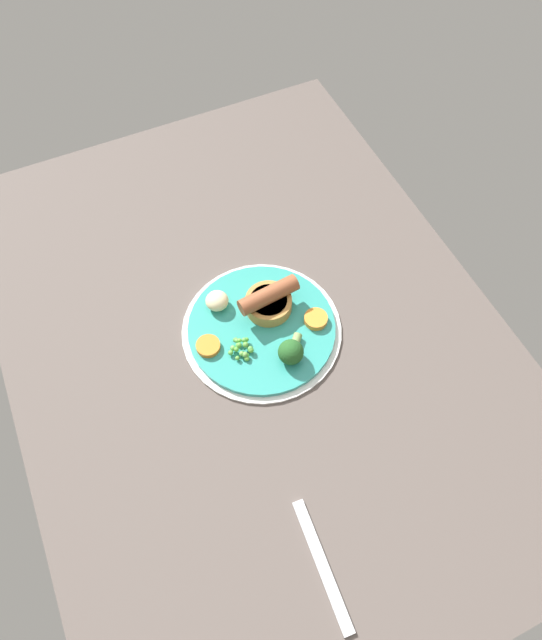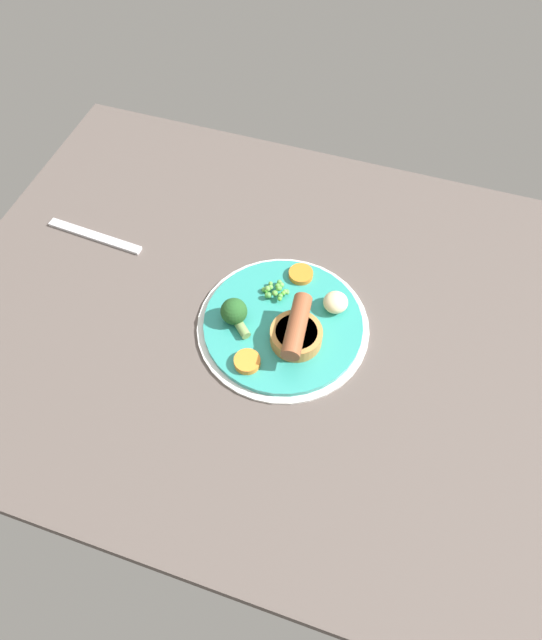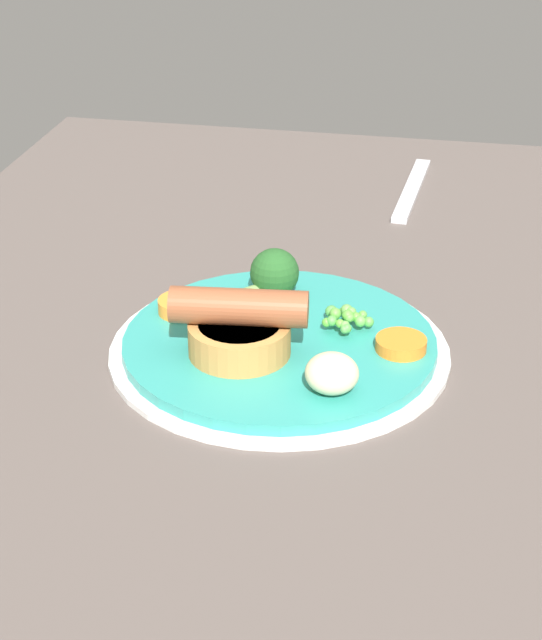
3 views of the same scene
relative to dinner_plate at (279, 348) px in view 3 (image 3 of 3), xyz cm
name	(u,v)px [view 3 (image 3 of 3)]	position (x,y,z in cm)	size (l,w,h in cm)	color
dining_table	(298,372)	(0.10, -1.48, -2.07)	(110.00, 80.00, 3.00)	#564C47
dinner_plate	(279,348)	(0.00, 0.00, 0.00)	(26.90, 26.90, 1.40)	silver
sausage_pudding	(239,327)	(-2.75, 2.58, 3.05)	(7.86, 10.65, 5.39)	#BC8442
pea_pile	(345,317)	(2.94, -4.78, 1.76)	(4.56, 4.05, 1.78)	#5FB345
broccoli_floret_near	(273,274)	(7.28, 1.96, 2.80)	(5.59, 5.43, 4.15)	#235623
potato_chunk_0	(332,373)	(-6.79, -5.12, 2.29)	(3.87, 3.91, 2.91)	beige
carrot_slice_1	(401,342)	(0.39, -9.52, 1.32)	(3.96, 3.96, 0.98)	orange
carrot_slice_6	(182,306)	(2.89, 8.68, 1.41)	(3.93, 3.93, 1.16)	orange
fork	(412,190)	(37.04, -7.56, -0.27)	(18.00, 1.60, 0.60)	silver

